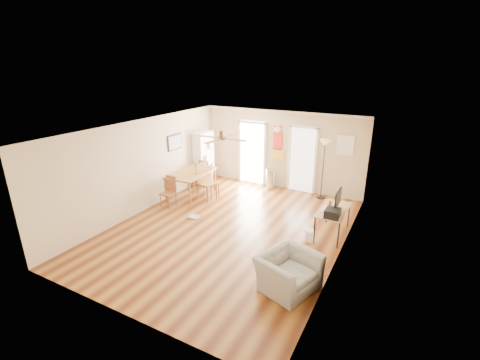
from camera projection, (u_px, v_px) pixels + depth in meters
The scene contains 30 objects.
floor at pixel (229, 229), 8.53m from camera, with size 7.00×7.00×0.00m, color brown.
ceiling at pixel (228, 128), 7.66m from camera, with size 5.50×7.00×0.00m, color silver, non-canonical shape.
wall_back at pixel (281, 150), 11.01m from camera, with size 5.50×0.04×2.60m, color beige, non-canonical shape.
wall_front at pixel (117, 248), 5.18m from camera, with size 5.50×0.04×2.60m, color beige, non-canonical shape.
wall_left at pixel (144, 166), 9.31m from camera, with size 0.04×7.00×2.60m, color beige, non-canonical shape.
wall_right at pixel (343, 203), 6.88m from camera, with size 0.04×7.00×2.60m, color beige, non-canonical shape.
crown_molding at pixel (228, 130), 7.67m from camera, with size 5.50×7.00×0.08m, color white, non-canonical shape.
kitchen_doorway at pixel (252, 154), 11.54m from camera, with size 0.90×0.10×2.10m, color white, non-canonical shape.
bathroom_doorway at pixel (302, 160), 10.74m from camera, with size 0.80×0.10×2.10m, color white, non-canonical shape.
wall_decal at pixel (278, 142), 10.96m from camera, with size 0.46×0.03×1.10m, color red.
ac_grille at pixel (345, 145), 9.94m from camera, with size 0.50×0.04×0.60m, color white.
framed_poster at pixel (175, 142), 10.33m from camera, with size 0.04×0.66×0.48m, color black.
ceiling_fan at pixel (221, 138), 7.47m from camera, with size 1.24×1.24×0.20m, color #593819, non-canonical shape.
bookshelf at pixel (204, 158), 11.59m from camera, with size 0.36×0.82×1.82m, color white, non-canonical shape.
dining_table at pixel (191, 184), 10.48m from camera, with size 0.97×1.62×0.81m, color olive, non-canonical shape.
dining_chair_right_a at pixel (211, 182), 10.46m from camera, with size 0.40×0.40×0.96m, color olive, non-canonical shape.
dining_chair_right_b at pixel (207, 182), 10.23m from camera, with size 0.47×0.47×1.14m, color #9B6132, non-canonical shape.
dining_chair_near at pixel (168, 192), 9.76m from camera, with size 0.37×0.37×0.90m, color #9A5C31, non-canonical shape.
dining_chair_far at pixel (207, 172), 11.44m from camera, with size 0.38×0.38×0.93m, color #A35F34, non-canonical shape.
trash_can at pixel (271, 179), 11.21m from camera, with size 0.31×0.31×0.67m, color #BBBBBD.
torchiere_lamp at pixel (323, 170), 10.19m from camera, with size 0.35×0.35×1.86m, color black, non-canonical shape.
computer_desk at pixel (332, 222), 8.16m from camera, with size 0.64×1.27×0.68m, color tan, non-canonical shape.
imac at pixel (338, 200), 7.87m from camera, with size 0.08×0.57×0.54m, color black, non-canonical shape.
keyboard at pixel (326, 208), 8.08m from camera, with size 0.13×0.41×0.02m, color silver.
printer at pixel (332, 213), 7.61m from camera, with size 0.32×0.38×0.19m, color black.
orange_bottle at pixel (330, 205), 7.98m from camera, with size 0.08×0.08×0.23m, color #E45014.
wastebasket_a at pixel (310, 235), 7.93m from camera, with size 0.24×0.24×0.28m, color white.
wastebasket_b at pixel (280, 266), 6.73m from camera, with size 0.24×0.24×0.28m, color silver.
floor_cloth at pixel (194, 217), 9.14m from camera, with size 0.30×0.24×0.04m, color gray.
armchair at pixel (288, 272), 6.20m from camera, with size 1.06×0.92×0.69m, color #969691.
Camera 1 is at (3.83, -6.59, 4.03)m, focal length 24.87 mm.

